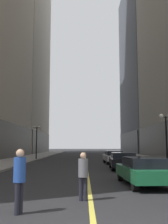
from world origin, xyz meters
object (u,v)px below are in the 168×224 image
Objects in this scene: pedestrian_in_grey_suit at (83,173)px; street_lamp_right_mid at (166,128)px; car_black at (122,160)px; pedestrian_in_blue_hoodie at (19,176)px; car_silver at (113,157)px; car_green at (144,170)px; street_lamp_left_far at (36,135)px.

pedestrian_in_grey_suit is 0.37× the size of street_lamp_right_mid.
car_black is 2.75× the size of pedestrian_in_blue_hoodie.
pedestrian_in_grey_suit is at bearing -104.51° from car_black.
car_silver is at bearing 76.52° from pedestrian_in_blue_hoodie.
pedestrian_in_blue_hoodie reaches higher than pedestrian_in_grey_suit.
car_silver is (0.19, 15.01, -0.00)m from car_green.
car_black is at bearing -90.10° from car_silver.
pedestrian_in_blue_hoodie is 1.09× the size of pedestrian_in_grey_suit.
car_green is 4.48m from pedestrian_in_grey_suit.
street_lamp_left_far is at bearing 103.63° from pedestrian_in_grey_suit.
car_silver is 18.69m from pedestrian_in_grey_suit.
car_black and car_silver have the same top height.
pedestrian_in_blue_hoodie is at bearing -134.93° from pedestrian_in_grey_suit.
street_lamp_left_far reaches higher than pedestrian_in_grey_suit.
car_black is 1.13× the size of car_silver.
street_lamp_left_far reaches higher than pedestrian_in_blue_hoodie.
street_lamp_right_mid is at bearing -60.63° from car_silver.
pedestrian_in_blue_hoodie is (-4.85, -20.21, 0.32)m from car_silver.
street_lamp_left_far reaches higher than car_silver.
street_lamp_left_far and street_lamp_right_mid have the same top height.
pedestrian_in_grey_suit is 13.97m from street_lamp_right_mid.
pedestrian_in_blue_hoodie reaches higher than car_black.
car_silver is at bearing 119.37° from street_lamp_right_mid.
street_lamp_left_far reaches higher than car_black.
street_lamp_left_far is at bearing 133.94° from street_lamp_right_mid.
pedestrian_in_blue_hoodie is 16.36m from street_lamp_right_mid.
car_black is 4.40m from street_lamp_right_mid.
pedestrian_in_grey_suit is 0.37× the size of street_lamp_left_far.
pedestrian_in_blue_hoodie is (-4.83, -13.60, 0.32)m from car_black.
pedestrian_in_blue_hoodie is at bearing -103.48° from car_silver.
car_green is at bearing 48.13° from pedestrian_in_blue_hoodie.
car_green is at bearing -67.61° from street_lamp_left_far.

